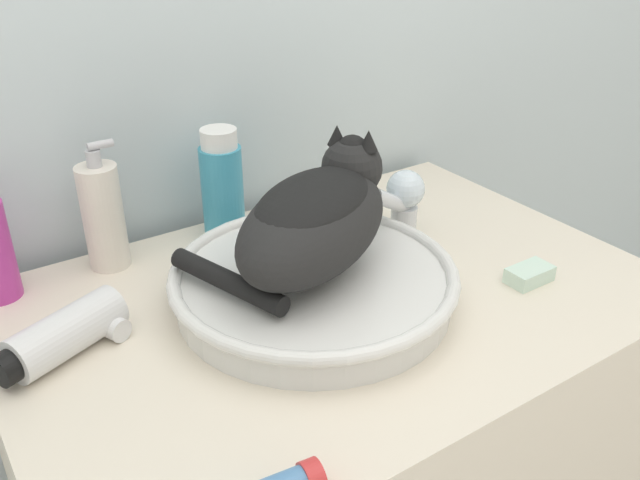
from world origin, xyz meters
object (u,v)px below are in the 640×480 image
faucet (403,199)px  soap_pump_bottle (103,216)px  mouthwash_bottle (222,185)px  soap_bar (529,274)px  cat (316,215)px  hair_dryer (68,333)px

faucet → soap_pump_bottle: bearing=-42.6°
soap_pump_bottle → mouthwash_bottle: size_ratio=1.10×
mouthwash_bottle → soap_bar: size_ratio=2.64×
cat → mouthwash_bottle: (-0.02, 0.26, -0.04)m
mouthwash_bottle → soap_bar: 0.51m
faucet → hair_dryer: size_ratio=0.73×
soap_pump_bottle → faucet: bearing=-23.3°
faucet → soap_bar: bearing=89.3°
faucet → hair_dryer: faucet is taller
soap_pump_bottle → mouthwash_bottle: (0.20, 0.00, 0.00)m
soap_bar → faucet: bearing=108.6°
cat → faucet: (0.22, 0.07, -0.06)m
faucet → mouthwash_bottle: mouthwash_bottle is taller
cat → hair_dryer: cat is taller
cat → faucet: cat is taller
cat → soap_bar: cat is taller
cat → soap_bar: bearing=-54.4°
cat → mouthwash_bottle: cat is taller
hair_dryer → soap_bar: 0.66m
mouthwash_bottle → faucet: bearing=-38.6°
cat → hair_dryer: size_ratio=1.90×
cat → soap_bar: 0.35m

